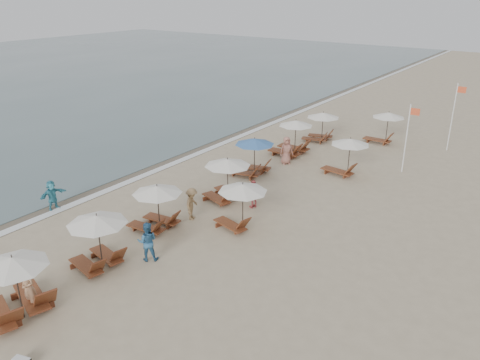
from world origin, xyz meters
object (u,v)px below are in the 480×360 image
Objects in this scene: beachgoer_near at (29,287)px; beachgoer_far_b at (286,150)px; inland_station_0 at (238,200)px; flag_pole_near at (407,135)px; waterline_walker at (52,195)px; lounger_station_1 at (96,239)px; lounger_station_6 at (320,125)px; lounger_station_0 at (14,288)px; lounger_station_5 at (291,139)px; beachgoer_mid_b at (192,204)px; lounger_station_2 at (155,206)px; beachgoer_mid_a at (147,242)px; lounger_station_3 at (225,178)px; inland_station_2 at (384,124)px; beachgoer_far_a at (254,194)px; inland_station_1 at (345,153)px; lounger_station_4 at (251,157)px.

beachgoer_far_b is at bearing 94.29° from beachgoer_near.
flag_pole_near reaches higher than inland_station_0.
beachgoer_near reaches higher than waterline_walker.
beachgoer_near is at bearing -85.37° from lounger_station_1.
lounger_station_6 is 0.60× the size of flag_pole_near.
lounger_station_0 is 1.59× the size of beachgoer_far_b.
lounger_station_5 is 11.04m from beachgoer_mid_b.
beachgoer_mid_a is (1.63, -2.10, -0.32)m from lounger_station_2.
lounger_station_3 is 1.00× the size of inland_station_0.
lounger_station_6 is (-0.65, 23.67, 0.11)m from lounger_station_0.
inland_station_2 is 25.52m from beachgoer_near.
inland_station_1 is at bearing -178.23° from beachgoer_far_a.
lounger_station_4 is 1.04× the size of inland_station_0.
lounger_station_1 is 0.99× the size of inland_station_0.
inland_station_1 reaches higher than waterline_walker.
beachgoer_far_b is at bearing 91.92° from lounger_station_3.
waterline_walker reaches higher than beachgoer_far_a.
lounger_station_4 reaches higher than lounger_station_6.
inland_station_2 is (4.06, 5.89, 0.33)m from lounger_station_5.
lounger_station_0 is at bearing -85.38° from lounger_station_2.
beachgoer_mid_b reaches higher than beachgoer_far_a.
lounger_station_1 reaches higher than waterline_walker.
lounger_station_4 reaches higher than beachgoer_mid_a.
beachgoer_near is at bearing 39.60° from beachgoer_mid_a.
beachgoer_mid_a is 0.95× the size of beachgoer_far_b.
flag_pole_near is at bearing 170.70° from beachgoer_far_a.
lounger_station_4 is at bearing 93.36° from lounger_station_0.
lounger_station_1 is 5.38m from beachgoer_mid_b.
inland_station_0 is 1.73× the size of beachgoer_far_a.
beachgoer_far_b is (-1.24, 13.08, 0.04)m from beachgoer_mid_a.
lounger_station_0 reaches higher than beachgoer_mid_a.
flag_pole_near is at bearing 42.74° from inland_station_1.
waterline_walker is (-6.31, -5.84, -0.49)m from lounger_station_3.
lounger_station_2 is 12.01m from inland_station_1.
flag_pole_near is at bearing 63.60° from lounger_station_2.
inland_station_1 is at bearing -87.36° from inland_station_2.
inland_station_0 is at bearing 33.60° from beachgoer_far_a.
waterline_walker is at bearing -43.89° from beachgoer_mid_a.
beachgoer_mid_b is (-3.47, -9.54, -0.59)m from inland_station_1.
lounger_station_6 is (0.19, 3.80, 0.12)m from lounger_station_5.
flag_pole_near is at bearing 76.61° from beachgoer_near.
beachgoer_mid_b is at bearing -14.88° from beachgoer_far_a.
waterline_walker is (-5.62, -18.00, -0.42)m from lounger_station_6.
inland_station_2 reaches higher than lounger_station_6.
inland_station_1 and inland_station_2 have the same top height.
flag_pole_near is (6.26, 20.92, 1.24)m from lounger_station_0.
beachgoer_mid_b is at bearing -109.97° from inland_station_1.
flag_pole_near is (4.50, 9.30, 1.56)m from beachgoer_far_a.
inland_station_2 is at bearing 68.60° from lounger_station_4.
lounger_station_2 is 0.94× the size of inland_station_2.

